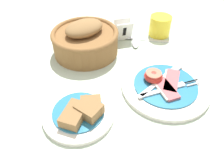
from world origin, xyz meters
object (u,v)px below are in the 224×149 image
Objects in this scene: bread_basket at (85,40)px; sugar_cup at (160,25)px; bread_plate at (80,112)px; teaspoon_by_saucer at (134,38)px; breakfast_plate at (164,85)px; number_card at (123,31)px; teaspoon_near_cup at (136,47)px.

sugar_cup is at bearing 1.41° from bread_basket.
sugar_cup is at bearing 34.99° from bread_plate.
bread_basket is at bearing 35.56° from teaspoon_by_saucer.
number_card is (-0.00, 0.28, 0.03)m from breakfast_plate.
teaspoon_near_cup is (0.17, -0.04, -0.04)m from bread_basket.
number_card reaches higher than breakfast_plate.
breakfast_plate is at bearing 2.09° from bread_plate.
bread_plate is at bearing -109.47° from bread_basket.
sugar_cup is 1.06× the size of number_card.
number_card is at bearing 15.33° from teaspoon_by_saucer.
sugar_cup is 0.35× the size of bread_basket.
bread_plate is 1.02× the size of teaspoon_by_saucer.
sugar_cup reaches higher than teaspoon_near_cup.
sugar_cup is at bearing 61.84° from breakfast_plate.
breakfast_plate is 0.24m from bread_plate.
bread_basket is at bearing 121.10° from breakfast_plate.
bread_plate is 0.37m from number_card.
number_card is at bearing 49.81° from bread_plate.
bread_basket reaches higher than number_card.
breakfast_plate is at bearing 113.82° from teaspoon_by_saucer.
sugar_cup reaches higher than breakfast_plate.
sugar_cup is at bearing -152.32° from teaspoon_by_saucer.
number_card is 0.08m from teaspoon_near_cup.
breakfast_plate is 0.21m from teaspoon_near_cup.
bread_plate is at bearing 155.59° from teaspoon_near_cup.
breakfast_plate is 1.40× the size of teaspoon_by_saucer.
bread_plate is at bearing 75.86° from teaspoon_by_saucer.
bread_plate is at bearing -145.01° from sugar_cup.
teaspoon_by_saucer is at bearing 176.34° from sugar_cup.
bread_plate is at bearing -122.33° from number_card.
teaspoon_near_cup is at bearing 101.75° from teaspoon_by_saucer.
teaspoon_by_saucer is at bearing 5.96° from teaspoon_near_cup.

